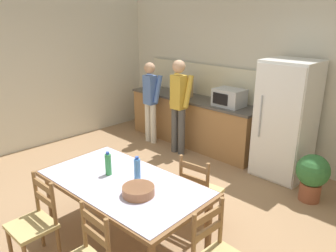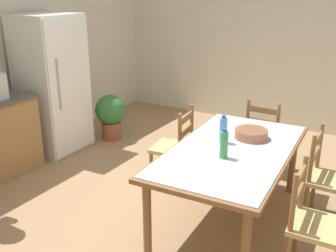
% 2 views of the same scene
% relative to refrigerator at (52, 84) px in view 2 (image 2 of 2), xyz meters
% --- Properties ---
extents(ground_plane, '(8.32, 8.32, 0.00)m').
position_rel_refrigerator_xyz_m(ground_plane, '(-0.71, -2.19, -0.91)').
color(ground_plane, '#9E7A56').
extents(wall_right, '(0.12, 5.20, 2.90)m').
position_rel_refrigerator_xyz_m(wall_right, '(2.55, -2.19, 0.54)').
color(wall_right, beige).
rests_on(wall_right, ground).
extents(refrigerator, '(0.75, 0.73, 1.82)m').
position_rel_refrigerator_xyz_m(refrigerator, '(0.00, 0.00, 0.00)').
color(refrigerator, white).
rests_on(refrigerator, ground).
extents(dining_table, '(1.93, 1.12, 0.75)m').
position_rel_refrigerator_xyz_m(dining_table, '(-0.45, -2.75, -0.23)').
color(dining_table, brown).
rests_on(dining_table, ground).
extents(bottle_near_centre, '(0.07, 0.07, 0.27)m').
position_rel_refrigerator_xyz_m(bottle_near_centre, '(-0.69, -2.77, -0.04)').
color(bottle_near_centre, green).
rests_on(bottle_near_centre, dining_table).
extents(bottle_off_centre, '(0.07, 0.07, 0.27)m').
position_rel_refrigerator_xyz_m(bottle_off_centre, '(-0.37, -2.62, -0.04)').
color(bottle_off_centre, '#4C8ED6').
rests_on(bottle_off_centre, dining_table).
extents(serving_bowl, '(0.32, 0.32, 0.09)m').
position_rel_refrigerator_xyz_m(serving_bowl, '(-0.12, -2.81, -0.11)').
color(serving_bowl, '#9E6642').
rests_on(serving_bowl, dining_table).
extents(chair_side_near_left, '(0.44, 0.42, 0.91)m').
position_rel_refrigerator_xyz_m(chair_side_near_left, '(-0.83, -3.58, -0.47)').
color(chair_side_near_left, olive).
rests_on(chair_side_near_left, ground).
extents(chair_side_far_right, '(0.47, 0.45, 0.91)m').
position_rel_refrigerator_xyz_m(chair_side_far_right, '(-0.07, -1.93, -0.47)').
color(chair_side_far_right, olive).
rests_on(chair_side_far_right, ground).
extents(chair_head_end, '(0.41, 0.43, 0.91)m').
position_rel_refrigerator_xyz_m(chair_head_end, '(0.78, -2.69, -0.47)').
color(chair_head_end, olive).
rests_on(chair_head_end, ground).
extents(chair_side_near_right, '(0.42, 0.40, 0.91)m').
position_rel_refrigerator_xyz_m(chair_side_near_right, '(0.01, -3.54, -0.47)').
color(chair_side_near_right, olive).
rests_on(chair_side_near_right, ground).
extents(potted_plant, '(0.44, 0.44, 0.67)m').
position_rel_refrigerator_xyz_m(potted_plant, '(0.66, -0.43, -0.52)').
color(potted_plant, brown).
rests_on(potted_plant, ground).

